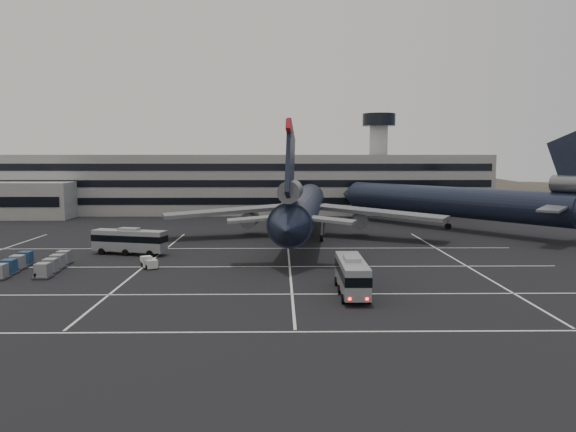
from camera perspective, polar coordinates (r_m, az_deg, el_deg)
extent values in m
plane|color=black|center=(66.44, -10.23, -5.78)|extent=(260.00, 260.00, 0.00)
cube|color=silver|center=(45.56, -14.83, -11.38)|extent=(90.00, 0.25, 0.01)
cube|color=silver|center=(56.84, -11.89, -7.82)|extent=(90.00, 0.25, 0.01)
cube|color=silver|center=(70.31, -9.70, -5.12)|extent=(90.00, 0.25, 0.01)
cube|color=silver|center=(83.95, -8.23, -3.28)|extent=(90.00, 0.25, 0.01)
cube|color=silver|center=(73.39, -14.11, -4.75)|extent=(0.25, 55.00, 0.01)
cube|color=silver|center=(71.44, 0.14, -4.85)|extent=(0.25, 55.00, 0.01)
cube|color=silver|center=(75.10, 17.23, -4.59)|extent=(0.25, 55.00, 0.01)
cube|color=gray|center=(136.74, -5.36, 3.27)|extent=(120.00, 18.00, 14.00)
cube|color=black|center=(127.95, -5.67, 1.51)|extent=(118.00, 0.20, 1.60)
cube|color=black|center=(127.71, -5.69, 3.30)|extent=(118.00, 0.20, 1.60)
cube|color=black|center=(127.59, -5.70, 4.96)|extent=(118.00, 0.20, 1.60)
cube|color=gray|center=(138.58, -26.86, 1.44)|extent=(30.00, 10.00, 8.00)
cylinder|color=gray|center=(140.27, 9.14, 4.92)|extent=(4.40, 4.40, 22.00)
cylinder|color=black|center=(140.54, 9.22, 9.61)|extent=(8.00, 8.00, 3.00)
ellipsoid|color=#38332B|center=(245.81, -17.56, 0.13)|extent=(196.00, 140.00, 32.00)
ellipsoid|color=#38332B|center=(236.48, 3.84, -0.56)|extent=(252.00, 180.00, 44.00)
ellipsoid|color=#38332B|center=(255.28, 22.05, 0.51)|extent=(168.00, 120.00, 24.00)
cylinder|color=black|center=(91.52, 1.48, 0.82)|extent=(10.64, 48.32, 5.60)
cone|color=black|center=(117.59, 2.33, 1.97)|extent=(6.04, 5.07, 5.60)
cone|color=black|center=(65.25, -0.05, -1.27)|extent=(5.54, 5.50, 5.04)
cube|color=black|center=(68.21, 0.22, 5.28)|extent=(1.50, 9.47, 10.97)
cube|color=red|center=(66.80, 0.11, 8.87)|extent=(0.89, 3.27, 2.24)
cylinder|color=#595B60|center=(68.83, 0.26, 2.54)|extent=(3.32, 6.25, 2.70)
cube|color=slate|center=(70.11, -3.13, -0.28)|extent=(7.80, 3.96, 0.87)
cube|color=slate|center=(69.39, 3.75, -0.35)|extent=(8.13, 5.37, 0.87)
cube|color=slate|center=(95.20, -5.97, 0.51)|extent=(22.67, 11.33, 1.75)
cylinder|color=#595B60|center=(97.78, -3.89, -0.33)|extent=(3.27, 5.75, 2.70)
cube|color=slate|center=(93.61, 9.22, 0.37)|extent=(22.00, 15.20, 1.75)
cylinder|color=#595B60|center=(96.61, 7.31, -0.44)|extent=(3.27, 5.75, 2.70)
cylinder|color=slate|center=(107.07, 2.02, -0.04)|extent=(0.44, 0.44, 3.00)
cylinder|color=black|center=(107.25, 2.02, -0.92)|extent=(0.61, 1.15, 1.10)
cylinder|color=slate|center=(90.12, -0.64, -1.18)|extent=(0.44, 0.44, 3.00)
cylinder|color=black|center=(90.35, -0.64, -2.21)|extent=(0.61, 1.15, 1.10)
cylinder|color=slate|center=(89.70, 3.43, -1.22)|extent=(0.44, 0.44, 3.00)
cylinder|color=black|center=(89.92, 3.43, -2.26)|extent=(0.61, 1.15, 1.10)
cylinder|color=black|center=(108.96, 16.02, 1.42)|extent=(33.58, 41.55, 5.60)
cone|color=black|center=(126.04, 6.32, 2.21)|extent=(7.18, 6.98, 5.60)
cylinder|color=#595B60|center=(97.32, 26.90, 2.90)|extent=(5.79, 6.41, 2.70)
cube|color=slate|center=(93.97, 25.44, 0.74)|extent=(7.32, 7.78, 0.87)
cylinder|color=slate|center=(109.23, 15.97, -0.15)|extent=(0.44, 0.44, 3.00)
cylinder|color=black|center=(109.41, 15.95, -1.01)|extent=(1.07, 1.18, 1.10)
cube|color=#989AA0|center=(55.82, 6.51, -5.92)|extent=(2.55, 10.60, 2.88)
cube|color=black|center=(55.75, 6.51, -5.57)|extent=(2.61, 10.66, 0.91)
cube|color=#989AA0|center=(55.51, 6.53, -4.29)|extent=(1.58, 2.90, 0.34)
cylinder|color=black|center=(52.45, 5.63, -8.38)|extent=(0.32, 0.93, 0.92)
cylinder|color=black|center=(52.74, 8.26, -8.33)|extent=(0.32, 0.93, 0.92)
cylinder|color=black|center=(56.03, 5.26, -7.44)|extent=(0.32, 0.93, 0.92)
cylinder|color=black|center=(56.30, 7.71, -7.40)|extent=(0.32, 0.93, 0.92)
cylinder|color=black|center=(59.62, 4.93, -6.62)|extent=(0.32, 0.93, 0.92)
cylinder|color=black|center=(59.87, 7.23, -6.59)|extent=(0.32, 0.93, 0.92)
cube|color=#FF0C05|center=(50.85, 6.30, -8.38)|extent=(0.24, 0.08, 0.21)
cube|color=#FF0C05|center=(51.04, 8.04, -8.34)|extent=(0.24, 0.08, 0.21)
cube|color=#989AA0|center=(80.82, -15.80, -2.41)|extent=(10.74, 5.03, 2.86)
cube|color=black|center=(80.77, -15.81, -2.17)|extent=(10.81, 5.10, 0.90)
cube|color=#989AA0|center=(80.61, -15.84, -1.29)|extent=(3.16, 2.22, 0.33)
cylinder|color=black|center=(78.25, -13.88, -3.74)|extent=(0.96, 0.53, 0.91)
cylinder|color=black|center=(80.33, -13.08, -3.47)|extent=(0.96, 0.53, 0.91)
cylinder|color=black|center=(80.04, -16.20, -3.59)|extent=(0.96, 0.53, 0.91)
cylinder|color=black|center=(82.07, -15.36, -3.33)|extent=(0.96, 0.53, 0.91)
cylinder|color=black|center=(81.94, -18.42, -3.44)|extent=(0.96, 0.53, 0.91)
cylinder|color=black|center=(83.93, -17.54, -3.19)|extent=(0.96, 0.53, 0.91)
cube|color=silver|center=(70.50, -13.88, -4.67)|extent=(2.40, 2.80, 1.01)
cube|color=silver|center=(69.86, -13.75, -4.21)|extent=(1.57, 1.49, 0.56)
cylinder|color=black|center=(69.54, -14.13, -5.08)|extent=(0.53, 0.66, 0.63)
cylinder|color=black|center=(69.90, -13.17, -5.00)|extent=(0.53, 0.66, 0.63)
cylinder|color=black|center=(71.22, -14.56, -4.83)|extent=(0.53, 0.66, 0.63)
cylinder|color=black|center=(71.58, -13.62, -4.75)|extent=(0.53, 0.66, 0.63)
cube|color=#2D2D30|center=(70.12, -27.24, -5.62)|extent=(1.95, 2.20, 0.17)
cylinder|color=black|center=(70.13, -27.24, -5.66)|extent=(0.09, 0.18, 0.18)
cube|color=#2D2D30|center=(68.62, -23.62, -5.69)|extent=(1.95, 2.20, 0.17)
cylinder|color=black|center=(68.63, -23.62, -5.74)|extent=(0.09, 0.18, 0.18)
cube|color=gray|center=(68.46, -23.65, -5.02)|extent=(1.57, 1.57, 1.48)
cube|color=#2D2D30|center=(72.66, -26.47, -5.19)|extent=(1.95, 2.20, 0.17)
cylinder|color=black|center=(72.67, -26.47, -5.24)|extent=(0.09, 0.18, 0.18)
cube|color=navy|center=(72.51, -26.50, -4.55)|extent=(1.57, 1.57, 1.48)
cube|color=#2D2D30|center=(71.22, -22.97, -5.25)|extent=(1.95, 2.20, 0.17)
cylinder|color=black|center=(71.23, -22.96, -5.30)|extent=(0.09, 0.18, 0.18)
cube|color=gray|center=(71.07, -22.99, -4.60)|extent=(1.57, 1.57, 1.48)
cube|color=#2D2D30|center=(75.22, -25.75, -4.80)|extent=(1.95, 2.20, 0.17)
cylinder|color=black|center=(75.23, -25.75, -4.84)|extent=(0.09, 0.18, 0.18)
cube|color=gray|center=(75.08, -25.78, -4.18)|extent=(1.57, 1.57, 1.48)
cube|color=#2D2D30|center=(73.83, -22.36, -4.84)|extent=(1.95, 2.20, 0.17)
cylinder|color=black|center=(73.84, -22.36, -4.89)|extent=(0.09, 0.18, 0.18)
cube|color=gray|center=(73.68, -22.38, -4.22)|extent=(1.57, 1.57, 1.48)
cube|color=#2D2D30|center=(77.80, -25.08, -4.42)|extent=(1.95, 2.20, 0.17)
cylinder|color=black|center=(77.81, -25.08, -4.46)|extent=(0.09, 0.18, 0.18)
cube|color=navy|center=(77.66, -25.11, -3.83)|extent=(1.57, 1.57, 1.48)
cube|color=#2D2D30|center=(76.45, -21.79, -4.46)|extent=(1.95, 2.20, 0.17)
cylinder|color=black|center=(76.46, -21.79, -4.50)|extent=(0.09, 0.18, 0.18)
cube|color=gray|center=(76.31, -21.82, -3.85)|extent=(1.57, 1.57, 1.48)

